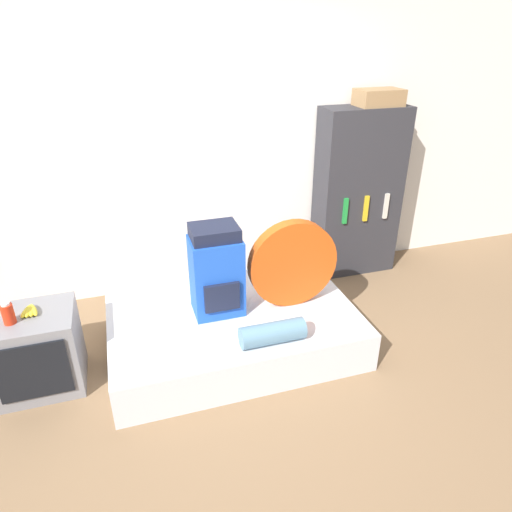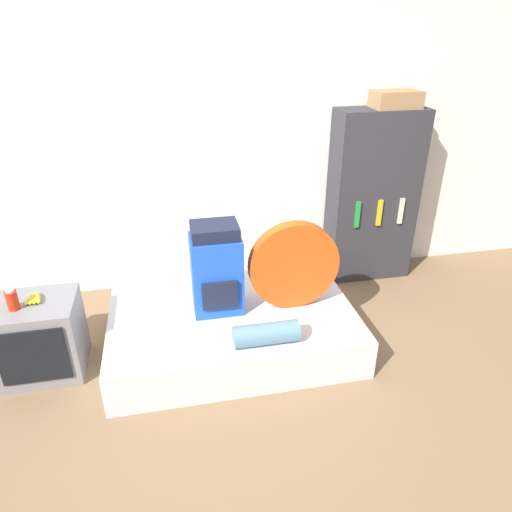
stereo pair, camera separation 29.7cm
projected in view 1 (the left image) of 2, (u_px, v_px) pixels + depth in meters
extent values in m
plane|color=#846647|center=(252.00, 393.00, 3.15)|extent=(16.00, 16.00, 0.00)
cube|color=white|center=(196.00, 150.00, 3.97)|extent=(8.00, 0.05, 2.60)
cube|color=silver|center=(233.00, 328.00, 3.56)|extent=(1.86, 1.22, 0.31)
cube|color=blue|center=(217.00, 276.00, 3.38)|extent=(0.37, 0.29, 0.60)
cube|color=#191E33|center=(214.00, 232.00, 3.23)|extent=(0.34, 0.27, 0.09)
cube|color=#191E33|center=(222.00, 297.00, 3.28)|extent=(0.26, 0.03, 0.22)
cylinder|color=#D14C14|center=(293.00, 264.00, 3.45)|extent=(0.69, 0.10, 0.69)
cylinder|color=#5B849E|center=(273.00, 333.00, 3.12)|extent=(0.45, 0.15, 0.15)
cube|color=gray|center=(37.00, 351.00, 3.12)|extent=(0.56, 0.47, 0.57)
cube|color=black|center=(33.00, 372.00, 2.90)|extent=(0.44, 0.02, 0.41)
cylinder|color=red|center=(8.00, 314.00, 2.88)|extent=(0.08, 0.08, 0.14)
cylinder|color=white|center=(5.00, 304.00, 2.85)|extent=(0.05, 0.05, 0.02)
ellipsoid|color=yellow|center=(27.00, 311.00, 3.00)|extent=(0.08, 0.16, 0.04)
ellipsoid|color=yellow|center=(29.00, 311.00, 3.00)|extent=(0.05, 0.16, 0.04)
ellipsoid|color=yellow|center=(31.00, 310.00, 3.01)|extent=(0.05, 0.16, 0.04)
ellipsoid|color=yellow|center=(34.00, 310.00, 3.01)|extent=(0.08, 0.16, 0.04)
cube|color=#2D2D33|center=(358.00, 194.00, 4.41)|extent=(0.81, 0.33, 1.63)
cube|color=#1E8E38|center=(345.00, 211.00, 4.24)|extent=(0.04, 0.02, 0.25)
cube|color=gold|center=(366.00, 209.00, 4.30)|extent=(0.04, 0.02, 0.25)
cube|color=beige|center=(386.00, 206.00, 4.36)|extent=(0.04, 0.02, 0.25)
cube|color=#99754C|center=(379.00, 97.00, 4.03)|extent=(0.40, 0.26, 0.14)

